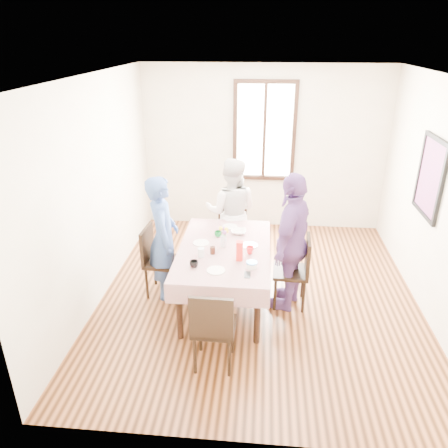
{
  "coord_description": "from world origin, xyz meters",
  "views": [
    {
      "loc": [
        -0.0,
        -4.78,
        3.11
      ],
      "look_at": [
        -0.42,
        -0.28,
        1.1
      ],
      "focal_mm": 34.47,
      "sensor_mm": 36.0,
      "label": 1
    }
  ],
  "objects_px": {
    "person_left": "(163,238)",
    "person_far": "(231,212)",
    "chair_right": "(290,271)",
    "chair_far": "(231,233)",
    "person_right": "(291,242)",
    "dining_table": "(224,276)",
    "chair_near": "(214,326)",
    "chair_left": "(163,262)"
  },
  "relations": [
    {
      "from": "dining_table",
      "to": "chair_near",
      "type": "xyz_separation_m",
      "value": [
        0.0,
        -1.1,
        0.08
      ]
    },
    {
      "from": "person_right",
      "to": "person_far",
      "type": "bearing_deg",
      "value": -121.74
    },
    {
      "from": "person_right",
      "to": "dining_table",
      "type": "bearing_deg",
      "value": -65.36
    },
    {
      "from": "chair_right",
      "to": "chair_far",
      "type": "height_order",
      "value": "same"
    },
    {
      "from": "chair_right",
      "to": "person_far",
      "type": "bearing_deg",
      "value": 40.54
    },
    {
      "from": "person_left",
      "to": "person_right",
      "type": "relative_size",
      "value": 0.93
    },
    {
      "from": "chair_near",
      "to": "person_right",
      "type": "distance_m",
      "value": 1.45
    },
    {
      "from": "chair_far",
      "to": "person_right",
      "type": "xyz_separation_m",
      "value": [
        0.78,
        -1.05,
        0.4
      ]
    },
    {
      "from": "dining_table",
      "to": "chair_near",
      "type": "bearing_deg",
      "value": -90.0
    },
    {
      "from": "dining_table",
      "to": "person_far",
      "type": "distance_m",
      "value": 1.15
    },
    {
      "from": "chair_right",
      "to": "person_left",
      "type": "relative_size",
      "value": 0.57
    },
    {
      "from": "person_left",
      "to": "person_right",
      "type": "xyz_separation_m",
      "value": [
        1.56,
        -0.1,
        0.06
      ]
    },
    {
      "from": "chair_far",
      "to": "person_left",
      "type": "height_order",
      "value": "person_left"
    },
    {
      "from": "person_right",
      "to": "chair_far",
      "type": "bearing_deg",
      "value": -122.27
    },
    {
      "from": "dining_table",
      "to": "person_far",
      "type": "relative_size",
      "value": 1.02
    },
    {
      "from": "chair_left",
      "to": "chair_right",
      "type": "relative_size",
      "value": 1.0
    },
    {
      "from": "dining_table",
      "to": "chair_far",
      "type": "height_order",
      "value": "chair_far"
    },
    {
      "from": "chair_near",
      "to": "person_far",
      "type": "distance_m",
      "value": 2.2
    },
    {
      "from": "chair_far",
      "to": "person_far",
      "type": "bearing_deg",
      "value": 90.3
    },
    {
      "from": "chair_far",
      "to": "person_far",
      "type": "relative_size",
      "value": 0.58
    },
    {
      "from": "chair_near",
      "to": "person_far",
      "type": "relative_size",
      "value": 0.58
    },
    {
      "from": "chair_left",
      "to": "chair_far",
      "type": "bearing_deg",
      "value": 143.67
    },
    {
      "from": "chair_right",
      "to": "person_right",
      "type": "xyz_separation_m",
      "value": [
        -0.02,
        0.0,
        0.4
      ]
    },
    {
      "from": "chair_right",
      "to": "person_far",
      "type": "xyz_separation_m",
      "value": [
        -0.8,
        1.03,
        0.33
      ]
    },
    {
      "from": "chair_right",
      "to": "chair_near",
      "type": "xyz_separation_m",
      "value": [
        -0.8,
        -1.15,
        0.0
      ]
    },
    {
      "from": "chair_right",
      "to": "chair_far",
      "type": "bearing_deg",
      "value": 40.01
    },
    {
      "from": "chair_near",
      "to": "person_right",
      "type": "bearing_deg",
      "value": 56.91
    },
    {
      "from": "chair_right",
      "to": "chair_left",
      "type": "bearing_deg",
      "value": 88.97
    },
    {
      "from": "person_left",
      "to": "chair_right",
      "type": "bearing_deg",
      "value": -106.65
    },
    {
      "from": "dining_table",
      "to": "person_left",
      "type": "distance_m",
      "value": 0.9
    },
    {
      "from": "dining_table",
      "to": "person_right",
      "type": "relative_size",
      "value": 0.93
    },
    {
      "from": "chair_left",
      "to": "person_right",
      "type": "bearing_deg",
      "value": 90.36
    },
    {
      "from": "chair_right",
      "to": "person_right",
      "type": "relative_size",
      "value": 0.53
    },
    {
      "from": "person_left",
      "to": "person_right",
      "type": "distance_m",
      "value": 1.57
    },
    {
      "from": "person_right",
      "to": "chair_right",
      "type": "bearing_deg",
      "value": 110.99
    },
    {
      "from": "chair_far",
      "to": "person_left",
      "type": "bearing_deg",
      "value": 50.77
    },
    {
      "from": "chair_left",
      "to": "person_far",
      "type": "distance_m",
      "value": 1.27
    },
    {
      "from": "person_left",
      "to": "person_far",
      "type": "bearing_deg",
      "value": -53.18
    },
    {
      "from": "chair_far",
      "to": "person_right",
      "type": "relative_size",
      "value": 0.53
    },
    {
      "from": "chair_right",
      "to": "person_right",
      "type": "distance_m",
      "value": 0.4
    },
    {
      "from": "dining_table",
      "to": "chair_near",
      "type": "distance_m",
      "value": 1.1
    },
    {
      "from": "chair_far",
      "to": "chair_near",
      "type": "xyz_separation_m",
      "value": [
        0.0,
        -2.2,
        0.0
      ]
    }
  ]
}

